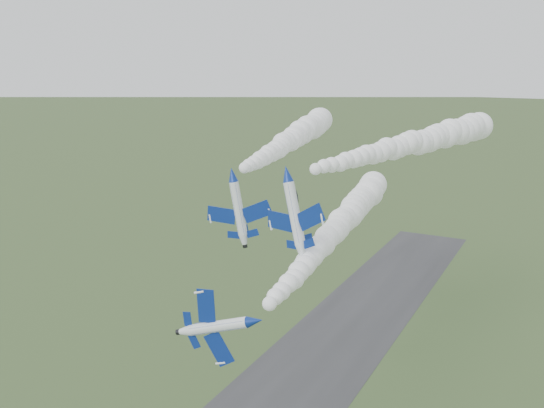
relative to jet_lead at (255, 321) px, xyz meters
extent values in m
cylinder|color=white|center=(-0.05, 0.09, -0.01)|extent=(2.71, 7.71, 1.68)
cone|color=navy|center=(0.60, -4.63, -0.01)|extent=(1.93, 2.19, 1.68)
cone|color=white|center=(-0.69, 4.63, -0.01)|extent=(1.88, 1.84, 1.68)
cylinder|color=black|center=(-0.81, 5.52, -0.01)|extent=(0.92, 0.65, 0.85)
ellipsoid|color=black|center=(0.69, -1.77, 0.13)|extent=(1.47, 2.72, 1.12)
cube|color=navy|center=(-1.04, 0.68, 2.54)|extent=(1.58, 2.32, 4.00)
cube|color=navy|center=(0.48, 0.89, -2.64)|extent=(1.58, 2.32, 4.00)
cube|color=navy|center=(-0.98, 3.77, 1.37)|extent=(0.73, 1.06, 1.75)
cube|color=navy|center=(-0.17, 3.89, -1.39)|extent=(0.73, 1.06, 1.75)
cube|color=navy|center=(0.56, 3.77, 0.32)|extent=(2.11, 1.69, 0.67)
cylinder|color=white|center=(-15.65, 21.37, 11.94)|extent=(3.10, 8.42, 1.70)
cone|color=navy|center=(-14.75, 16.24, 11.94)|extent=(2.05, 2.42, 1.70)
cone|color=white|center=(-16.52, 26.31, 11.94)|extent=(1.98, 2.04, 1.70)
cylinder|color=black|center=(-16.69, 27.27, 11.94)|extent=(0.95, 0.73, 0.86)
ellipsoid|color=black|center=(-15.38, 19.26, 12.49)|extent=(1.61, 2.98, 1.13)
cube|color=navy|center=(-18.62, 21.65, 11.30)|extent=(4.82, 3.10, 0.90)
cube|color=navy|center=(-12.90, 22.65, 12.30)|extent=(4.82, 3.10, 0.90)
cube|color=navy|center=(-17.89, 25.17, 11.68)|extent=(2.11, 1.40, 0.43)
cube|color=navy|center=(-14.84, 25.70, 12.21)|extent=(2.11, 1.40, 0.43)
cube|color=navy|center=(-16.54, 25.16, 13.20)|extent=(0.75, 1.63, 2.15)
cylinder|color=white|center=(-5.97, 20.32, 13.09)|extent=(4.87, 9.13, 1.98)
cone|color=navy|center=(-7.86, 14.98, 13.09)|extent=(2.66, 2.88, 1.98)
cone|color=white|center=(-4.14, 25.47, 13.09)|extent=(2.51, 2.48, 1.98)
cylinder|color=black|center=(-3.78, 26.48, 13.09)|extent=(1.16, 0.94, 1.01)
ellipsoid|color=black|center=(-6.89, 18.20, 13.67)|extent=(2.28, 3.35, 1.32)
cube|color=navy|center=(-8.55, 22.15, 12.05)|extent=(5.36, 4.02, 1.50)
cube|color=navy|center=(-2.73, 20.09, 13.82)|extent=(5.36, 4.02, 1.50)
cube|color=navy|center=(-6.01, 25.11, 12.62)|extent=(2.36, 1.81, 0.69)
cube|color=navy|center=(-2.91, 24.01, 13.56)|extent=(2.36, 1.81, 0.69)
cube|color=navy|center=(-4.91, 24.45, 14.43)|extent=(1.30, 1.87, 2.30)
camera|label=1|loc=(31.08, -55.64, 29.18)|focal=40.00mm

